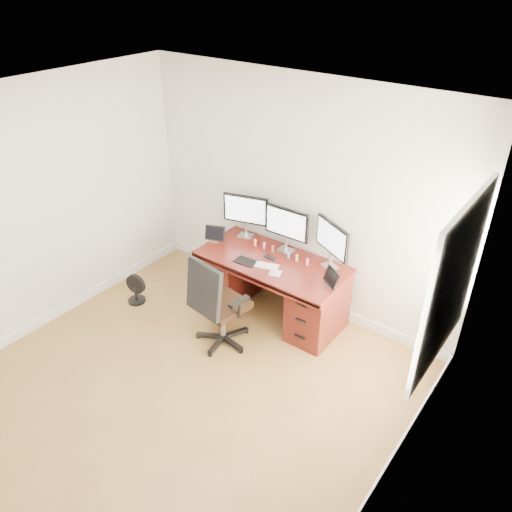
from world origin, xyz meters
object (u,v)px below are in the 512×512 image
Objects in this scene: desk at (273,285)px; floor_fan at (135,289)px; office_chair at (219,317)px; keyboard at (267,266)px; monitor_center at (287,225)px.

floor_fan is (-1.47, -0.82, -0.22)m from desk.
keyboard is at bearing 81.10° from office_chair.
office_chair is 4.22× the size of keyboard.
desk is at bearing -90.77° from monitor_center.
office_chair reaches higher than desk.
monitor_center is at bearing 25.50° from floor_fan.
office_chair is at bearing -101.21° from desk.
keyboard is at bearing -80.61° from desk.
floor_fan is 1.73m from keyboard.
desk is 0.40m from keyboard.
desk is 3.09× the size of monitor_center.
keyboard reaches higher than desk.
floor_fan is 1.46× the size of keyboard.
office_chair reaches higher than floor_fan.
office_chair is 0.76m from keyboard.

